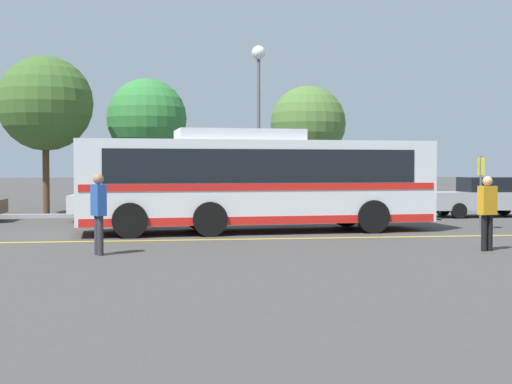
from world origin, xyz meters
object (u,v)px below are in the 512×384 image
object	(u,v)px
tree_0	(147,119)
tree_2	(308,124)
transit_bus	(256,180)
parked_car_2	(317,198)
street_lamp	(259,87)
pedestrian_0	(99,208)
parked_car_3	(483,197)
tree_1	(45,104)
pedestrian_1	(487,208)
bus_stop_sign	(481,183)
parked_car_1	(134,200)

from	to	relation	value
tree_0	tree_2	size ratio (longest dim) A/B	1.05
transit_bus	tree_2	distance (m)	11.62
parked_car_2	tree_0	bearing A→B (deg)	-137.20
parked_car_2	street_lamp	world-z (taller)	street_lamp
tree_2	pedestrian_0	bearing A→B (deg)	-117.50
parked_car_3	tree_1	bearing A→B (deg)	77.61
transit_bus	pedestrian_1	size ratio (longest dim) A/B	6.29
tree_0	parked_car_3	bearing A→B (deg)	-24.50
parked_car_2	tree_1	xyz separation A→B (m)	(-10.69, 4.02, 3.82)
pedestrian_1	bus_stop_sign	xyz separation A→B (m)	(2.34, 5.22, 0.46)
transit_bus	pedestrian_0	bearing A→B (deg)	-43.48
transit_bus	parked_car_1	world-z (taller)	transit_bus
parked_car_2	pedestrian_1	distance (m)	10.92
parked_car_2	tree_2	size ratio (longest dim) A/B	0.86
parked_car_3	bus_stop_sign	xyz separation A→B (m)	(-2.80, -5.63, 0.70)
parked_car_2	tree_1	size ratio (longest dim) A/B	0.74
parked_car_1	tree_2	world-z (taller)	tree_2
tree_0	tree_1	world-z (taller)	tree_1
parked_car_1	pedestrian_0	world-z (taller)	pedestrian_0
pedestrian_1	street_lamp	distance (m)	14.49
parked_car_2	pedestrian_0	xyz separation A→B (m)	(-7.45, -10.32, 0.25)
street_lamp	pedestrian_1	bearing A→B (deg)	-75.22
bus_stop_sign	tree_1	world-z (taller)	tree_1
parked_car_1	parked_car_3	distance (m)	13.71
parked_car_3	tree_1	size ratio (longest dim) A/B	0.64
pedestrian_0	street_lamp	bearing A→B (deg)	129.60
parked_car_1	street_lamp	xyz separation A→B (m)	(5.05, 2.62, 4.56)
transit_bus	pedestrian_0	xyz separation A→B (m)	(-4.32, -5.24, -0.53)
parked_car_1	pedestrian_1	bearing A→B (deg)	41.22
pedestrian_1	pedestrian_0	bearing A→B (deg)	160.34
pedestrian_0	pedestrian_1	xyz separation A→B (m)	(9.07, -0.47, -0.04)
parked_car_2	street_lamp	size ratio (longest dim) A/B	0.70
transit_bus	pedestrian_0	size ratio (longest dim) A/B	6.07
street_lamp	parked_car_2	bearing A→B (deg)	-53.54
parked_car_1	transit_bus	bearing A→B (deg)	39.87
pedestrian_1	street_lamp	bearing A→B (deg)	88.09
pedestrian_0	tree_2	size ratio (longest dim) A/B	0.32
pedestrian_0	street_lamp	world-z (taller)	street_lamp
parked_car_3	tree_0	xyz separation A→B (m)	(-13.29, 6.06, 3.40)
bus_stop_sign	street_lamp	world-z (taller)	street_lamp
pedestrian_0	street_lamp	distance (m)	14.67
tree_0	pedestrian_1	bearing A→B (deg)	-64.26
tree_2	pedestrian_1	bearing A→B (deg)	-87.26
parked_car_2	pedestrian_0	size ratio (longest dim) A/B	2.66
parked_car_1	parked_car_2	distance (m)	6.96
parked_car_2	bus_stop_sign	xyz separation A→B (m)	(3.96, -5.58, 0.67)
tree_1	pedestrian_1	bearing A→B (deg)	-50.27
street_lamp	tree_2	bearing A→B (deg)	47.53
pedestrian_1	tree_2	distance (m)	16.66
tree_2	parked_car_3	bearing A→B (deg)	-43.03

